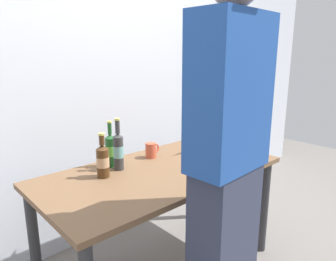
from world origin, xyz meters
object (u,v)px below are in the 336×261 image
at_px(beer_bottle_dark, 103,160).
at_px(laptop, 212,146).
at_px(person_figure, 227,170).
at_px(coffee_mug, 151,150).
at_px(beer_bottle_brown, 111,149).
at_px(beer_bottle_green, 118,150).

bearing_deg(beer_bottle_dark, laptop, -6.74).
height_order(person_figure, coffee_mug, person_figure).
relative_size(laptop, person_figure, 0.20).
bearing_deg(coffee_mug, person_figure, -107.15).
bearing_deg(beer_bottle_brown, coffee_mug, -7.49).
distance_m(laptop, beer_bottle_green, 0.77).
bearing_deg(laptop, coffee_mug, 156.21).
relative_size(beer_bottle_green, beer_bottle_brown, 1.10).
height_order(laptop, coffee_mug, laptop).
relative_size(beer_bottle_green, coffee_mug, 2.91).
relative_size(beer_bottle_dark, beer_bottle_brown, 0.89).
bearing_deg(laptop, beer_bottle_dark, 173.26).
bearing_deg(beer_bottle_green, beer_bottle_dark, -162.67).
xyz_separation_m(laptop, beer_bottle_brown, (-0.76, 0.24, 0.07)).
xyz_separation_m(laptop, beer_bottle_green, (-0.75, 0.15, 0.09)).
xyz_separation_m(beer_bottle_brown, coffee_mug, (0.31, -0.04, -0.06)).
relative_size(laptop, beer_bottle_dark, 1.40).
distance_m(laptop, beer_bottle_dark, 0.90).
distance_m(beer_bottle_dark, coffee_mug, 0.46).
bearing_deg(beer_bottle_green, coffee_mug, 8.46).
bearing_deg(laptop, beer_bottle_brown, 162.62).
distance_m(beer_bottle_green, coffee_mug, 0.32).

